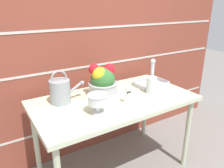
{
  "coord_description": "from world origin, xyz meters",
  "views": [
    {
      "loc": [
        -0.91,
        -1.42,
        1.49
      ],
      "look_at": [
        0.0,
        0.04,
        0.86
      ],
      "focal_mm": 35.0,
      "sensor_mm": 36.0,
      "label": 1
    }
  ],
  "objects": [
    {
      "name": "watering_can",
      "position": [
        -0.4,
        0.16,
        0.84
      ],
      "size": [
        0.31,
        0.16,
        0.27
      ],
      "color": "#93999E",
      "rests_on": "patio_table"
    },
    {
      "name": "brick_wall",
      "position": [
        0.0,
        0.48,
        1.1
      ],
      "size": [
        3.6,
        0.08,
        2.2
      ],
      "color": "brown",
      "rests_on": "ground_plane"
    },
    {
      "name": "patio_table",
      "position": [
        0.0,
        0.0,
        0.67
      ],
      "size": [
        1.35,
        0.73,
        0.74
      ],
      "color": "beige",
      "rests_on": "ground_plane"
    },
    {
      "name": "glass_decanter",
      "position": [
        0.35,
        -0.06,
        0.84
      ],
      "size": [
        0.1,
        0.1,
        0.31
      ],
      "color": "silver",
      "rests_on": "patio_table"
    },
    {
      "name": "wire_tray",
      "position": [
        0.48,
        0.08,
        0.75
      ],
      "size": [
        0.32,
        0.2,
        0.04
      ],
      "color": "#B7B7BC",
      "rests_on": "patio_table"
    },
    {
      "name": "crystal_pedestal_bowl",
      "position": [
        -0.24,
        -0.15,
        0.84
      ],
      "size": [
        0.15,
        0.15,
        0.15
      ],
      "color": "silver",
      "rests_on": "patio_table"
    },
    {
      "name": "figurine_vase",
      "position": [
        0.04,
        -0.13,
        0.8
      ],
      "size": [
        0.07,
        0.07,
        0.16
      ],
      "color": "white",
      "rests_on": "patio_table"
    },
    {
      "name": "flower_planter",
      "position": [
        -0.04,
        0.13,
        0.87
      ],
      "size": [
        0.26,
        0.26,
        0.28
      ],
      "color": "#ADADB2",
      "rests_on": "patio_table"
    }
  ]
}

